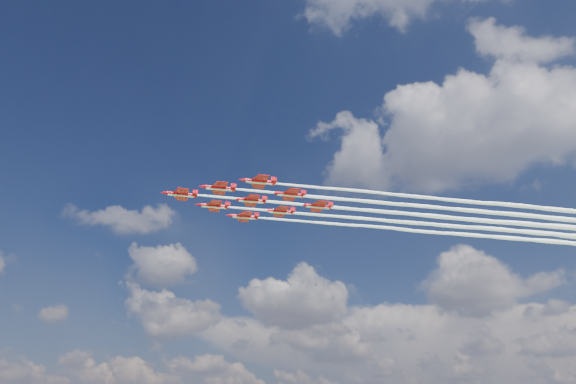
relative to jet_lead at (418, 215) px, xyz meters
name	(u,v)px	position (x,y,z in m)	size (l,w,h in m)	color
jet_lead	(418,215)	(0.00, 0.00, 0.00)	(104.84, 101.25, 2.46)	red
jet_row2_port	(459,210)	(11.33, 2.04, 0.00)	(104.84, 101.25, 2.46)	red
jet_row2_starb	(438,225)	(2.44, 11.25, 0.00)	(104.84, 101.25, 2.46)	red
jet_row3_port	(501,204)	(22.66, 4.07, 0.00)	(104.84, 101.25, 2.46)	red
jet_row3_centre	(477,220)	(13.77, 13.29, 0.00)	(104.84, 101.25, 2.46)	red
jet_row3_starb	(456,234)	(4.87, 22.50, 0.00)	(104.84, 101.25, 2.46)	red
jet_row4_port	(518,215)	(25.10, 15.32, 0.00)	(104.84, 101.25, 2.46)	red
jet_row4_starb	(494,229)	(16.20, 24.54, 0.00)	(104.84, 101.25, 2.46)	red
jet_tail	(533,225)	(27.53, 26.57, 0.00)	(104.84, 101.25, 2.46)	red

